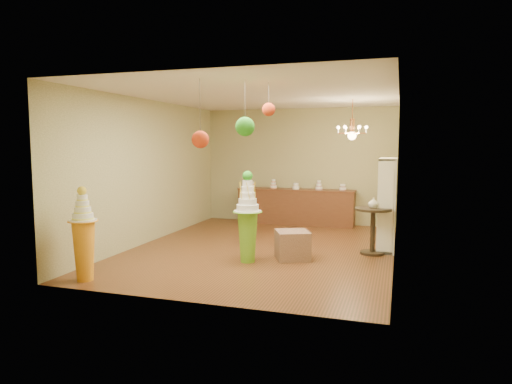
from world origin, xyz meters
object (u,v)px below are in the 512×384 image
(pedestal_green, at_px, (248,225))
(sideboard, at_px, (296,206))
(pedestal_orange, at_px, (84,243))
(round_table, at_px, (373,224))

(pedestal_green, bearing_deg, sideboard, 90.54)
(pedestal_orange, bearing_deg, pedestal_green, 41.73)
(pedestal_green, height_order, round_table, pedestal_green)
(pedestal_green, relative_size, sideboard, 0.53)
(sideboard, bearing_deg, round_table, -52.63)
(round_table, bearing_deg, pedestal_green, -148.28)
(pedestal_green, xyz_separation_m, pedestal_orange, (-2.01, -1.80, -0.08))
(sideboard, distance_m, round_table, 3.46)
(pedestal_orange, height_order, sideboard, pedestal_orange)
(pedestal_green, distance_m, round_table, 2.43)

